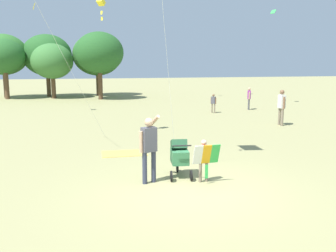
% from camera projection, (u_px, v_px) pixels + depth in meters
% --- Properties ---
extents(ground_plane, '(120.00, 120.00, 0.00)m').
position_uv_depth(ground_plane, '(191.00, 191.00, 8.86)').
color(ground_plane, '#938E5B').
extents(treeline_distant, '(11.94, 7.12, 5.50)m').
position_uv_depth(treeline_distant, '(56.00, 55.00, 31.12)').
color(treeline_distant, brown).
rests_on(treeline_distant, ground).
extents(child_with_butterfly_kite, '(0.70, 0.38, 1.11)m').
position_uv_depth(child_with_butterfly_kite, '(204.00, 157.00, 9.36)').
color(child_with_butterfly_kite, '#7F705B').
rests_on(child_with_butterfly_kite, ground).
extents(person_adult_flyer, '(0.55, 0.62, 1.76)m').
position_uv_depth(person_adult_flyer, '(149.00, 144.00, 9.26)').
color(person_adult_flyer, '#33384C').
rests_on(person_adult_flyer, ground).
extents(stroller, '(0.59, 1.11, 1.03)m').
position_uv_depth(stroller, '(179.00, 155.00, 9.85)').
color(stroller, black).
rests_on(stroller, ground).
extents(person_red_shirt, '(0.29, 0.43, 1.43)m').
position_uv_depth(person_red_shirt, '(249.00, 97.00, 23.53)').
color(person_red_shirt, '#4C4C51').
rests_on(person_red_shirt, ground).
extents(person_sitting_far, '(0.28, 0.28, 1.15)m').
position_uv_depth(person_sitting_far, '(213.00, 102.00, 22.06)').
color(person_sitting_far, '#7F705B').
rests_on(person_sitting_far, ground).
extents(person_kid_running, '(0.23, 0.56, 1.73)m').
position_uv_depth(person_kid_running, '(281.00, 105.00, 17.70)').
color(person_kid_running, '#7F705B').
rests_on(person_kid_running, ground).
extents(picnic_blanket, '(1.51, 0.94, 0.02)m').
position_uv_depth(picnic_blanket, '(124.00, 153.00, 12.42)').
color(picnic_blanket, gold).
rests_on(picnic_blanket, ground).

